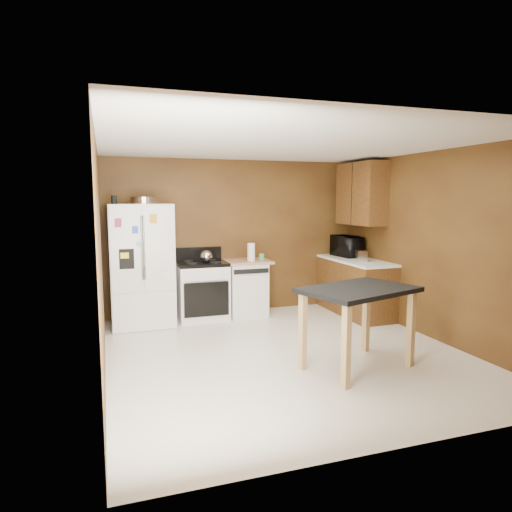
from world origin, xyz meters
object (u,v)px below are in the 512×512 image
pen_cup (114,200)px  refrigerator (142,265)px  roasting_pan (145,200)px  microwave (347,247)px  kettle (206,256)px  toaster (361,256)px  dishwasher (246,287)px  paper_towel (251,252)px  island (358,300)px  green_canister (262,256)px  gas_range (202,290)px

pen_cup → refrigerator: 1.03m
roasting_pan → microwave: 3.41m
kettle → toaster: kettle is taller
dishwasher → toaster: bearing=-23.3°
paper_towel → dishwasher: (-0.07, 0.08, -0.58)m
roasting_pan → island: roasting_pan is taller
green_canister → dishwasher: (-0.28, -0.01, -0.49)m
roasting_pan → dishwasher: size_ratio=0.45×
green_canister → gas_range: gas_range is taller
gas_range → dishwasher: 0.72m
toaster → refrigerator: (-3.31, 0.64, -0.09)m
island → roasting_pan: bearing=128.7°
paper_towel → roasting_pan: bearing=-180.0°
microwave → toaster: bearing=167.0°
kettle → microwave: microwave is taller
green_canister → island: (0.20, -2.65, -0.17)m
microwave → island: (-1.28, -2.50, -0.29)m
island → pen_cup: bearing=135.6°
pen_cup → toaster: bearing=-7.9°
roasting_pan → gas_range: 1.62m
kettle → paper_towel: paper_towel is taller
refrigerator → kettle: bearing=-1.0°
toaster → kettle: bearing=-176.5°
roasting_pan → green_canister: roasting_pan is taller
refrigerator → island: 3.31m
toaster → gas_range: size_ratio=0.21×
dishwasher → gas_range: bearing=-178.1°
green_canister → island: bearing=-85.6°
paper_towel → gas_range: size_ratio=0.26×
toaster → refrigerator: 3.37m
paper_towel → toaster: size_ratio=1.20×
kettle → dishwasher: kettle is taller
toaster → refrigerator: size_ratio=0.13×
pen_cup → roasting_pan: bearing=17.6°
roasting_pan → paper_towel: (1.63, 0.00, -0.82)m
toaster → island: bearing=-103.6°
dishwasher → pen_cup: bearing=-173.8°
roasting_pan → island: (2.04, -2.55, -1.08)m
green_canister → toaster: (1.40, -0.74, 0.05)m
microwave → paper_towel: bearing=82.9°
kettle → island: (1.14, -2.53, -0.23)m
green_canister → gas_range: (-1.00, -0.04, -0.48)m
roasting_pan → green_canister: size_ratio=4.06×
roasting_pan → dishwasher: (1.56, 0.08, -1.40)m
pen_cup → gas_range: 1.90m
green_canister → refrigerator: refrigerator is taller
microwave → gas_range: size_ratio=0.52×
microwave → dishwasher: microwave is taller
roasting_pan → paper_towel: bearing=0.0°
toaster → gas_range: gas_range is taller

